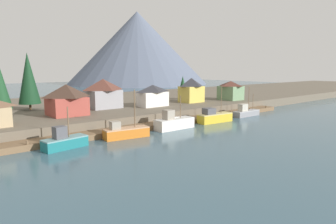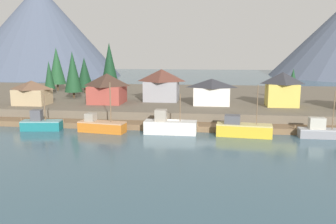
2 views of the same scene
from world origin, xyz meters
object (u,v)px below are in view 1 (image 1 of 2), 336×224
Objects in this scene: fishing_boat_yellow at (214,117)px; house_grey at (103,93)px; house_green at (231,90)px; house_yellow at (191,90)px; conifer_back_left at (183,86)px; fishing_boat_grey at (246,112)px; conifer_near_right at (28,78)px; house_white at (153,95)px; conifer_mid_left at (0,85)px; house_red at (67,99)px; fishing_boat_orange at (126,132)px; fishing_boat_white at (174,123)px; fishing_boat_teal at (64,141)px.

house_grey reaches higher than fishing_boat_yellow.
house_grey is 40.28m from house_green.
house_yellow is 14.24m from house_green.
house_yellow is 26.05m from house_grey.
conifer_back_left reaches higher than house_yellow.
house_yellow reaches higher than fishing_boat_grey.
conifer_near_right reaches higher than fishing_boat_yellow.
house_white is 34.32m from conifer_mid_left.
house_red reaches higher than house_white.
house_yellow is (32.81, 16.98, 5.01)m from fishing_boat_orange.
fishing_boat_grey is at bearing -21.33° from house_red.
fishing_boat_orange is 23.65m from fishing_boat_yellow.
house_white is at bearing -12.53° from conifer_mid_left.
fishing_boat_orange is 0.96× the size of fishing_boat_yellow.
conifer_near_right is 9.69m from conifer_mid_left.
house_grey is 12.32m from house_red.
conifer_back_left reaches higher than house_red.
house_red reaches higher than fishing_boat_white.
fishing_boat_white is 1.16× the size of house_red.
fishing_boat_white is at bearing -141.83° from house_yellow.
fishing_boat_teal is 33.98m from house_white.
fishing_boat_teal is 0.90× the size of house_white.
house_yellow is 0.52× the size of conifer_near_right.
fishing_boat_grey is 1.15× the size of conifer_back_left.
house_white is (6.83, 16.14, 4.03)m from fishing_boat_white.
conifer_near_right reaches higher than fishing_boat_orange.
conifer_mid_left is at bearing 145.44° from house_red.
house_grey reaches higher than fishing_boat_grey.
house_grey is 0.71× the size of conifer_mid_left.
house_yellow is 36.82m from house_red.
conifer_mid_left is (-26.50, 23.55, 7.50)m from fishing_boat_white.
conifer_back_left is (0.04, 24.05, 5.71)m from fishing_boat_grey.
house_green is 0.49× the size of conifer_near_right.
house_yellow is at bearing 38.49° from fishing_boat_white.
house_white is (-5.13, 16.42, 4.09)m from fishing_boat_yellow.
fishing_boat_orange is at bearing -76.35° from house_red.
fishing_boat_yellow is 1.20× the size of house_red.
fishing_boat_teal is at bearing -166.69° from house_green.
house_yellow is 1.06× the size of house_green.
fishing_boat_yellow is 19.80m from house_yellow.
fishing_boat_white is at bearing -135.61° from conifer_back_left.
fishing_boat_white is 1.10× the size of house_grey.
house_yellow is at bearing 1.83° from house_white.
conifer_back_left is (12.90, 24.62, 5.52)m from fishing_boat_yellow.
fishing_boat_teal is 0.82× the size of fishing_boat_orange.
fishing_boat_teal is at bearing -171.97° from fishing_boat_orange.
house_white reaches higher than fishing_boat_white.
house_white is at bearing 112.52° from fishing_boat_yellow.
house_white is at bearing 138.88° from fishing_boat_grey.
fishing_boat_grey is 36.44m from house_grey.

